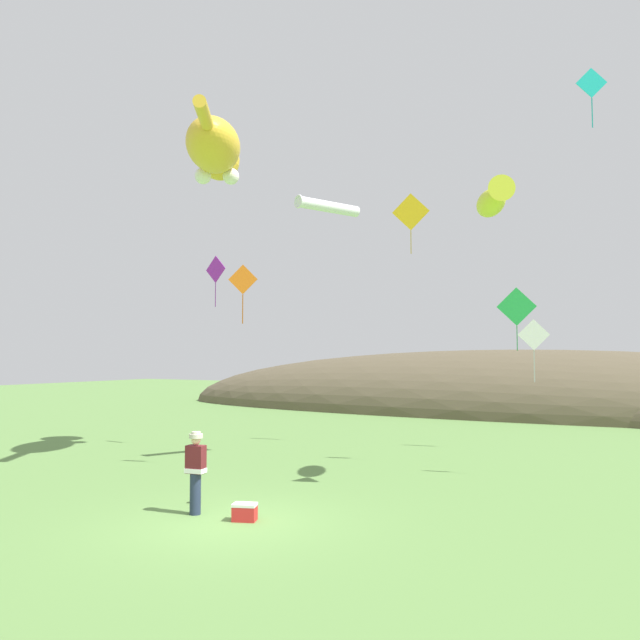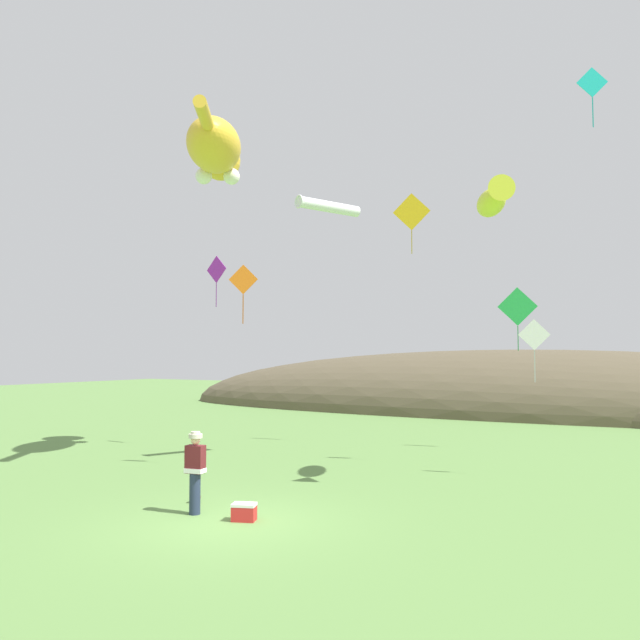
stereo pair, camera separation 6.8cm
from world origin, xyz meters
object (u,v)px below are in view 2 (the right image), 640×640
Objects in this scene: kite_giant_cat at (216,150)px; kite_diamond_white at (534,336)px; kite_diamond_teal at (592,83)px; kite_diamond_green at (517,307)px; kite_fish_windsock at (493,200)px; kite_diamond_violet at (216,270)px; kite_tube_streamer at (328,207)px; kite_diamond_orange at (243,280)px; kite_spool at (195,498)px; picnic_cooler at (244,512)px; festival_attendant at (195,470)px; kite_diamond_gold at (412,212)px.

kite_diamond_white is at bearing 7.12° from kite_giant_cat.
kite_diamond_green is (-2.97, 3.66, -6.26)m from kite_diamond_teal.
kite_fish_windsock is 5.43m from kite_diamond_teal.
kite_diamond_white is (11.46, -0.23, -2.66)m from kite_diamond_violet.
kite_diamond_orange is at bearing -129.57° from kite_tube_streamer.
kite_diamond_teal is (11.93, 2.56, 0.85)m from kite_giant_cat.
kite_diamond_green is 1.30× the size of kite_diamond_white.
picnic_cooler is (1.93, -0.76, 0.07)m from kite_spool.
kite_diamond_teal reaches higher than kite_diamond_orange.
kite_tube_streamer reaches higher than kite_fish_windsock.
kite_diamond_white is at bearing -1.15° from kite_diamond_violet.
kite_giant_cat is 2.21× the size of kite_fish_windsock.
kite_fish_windsock reaches higher than kite_spool.
kite_diamond_teal reaches higher than kite_diamond_white.
kite_diamond_teal is (7.81, 1.92, 3.19)m from kite_tube_streamer.
kite_diamond_orange is (-7.35, -1.06, -1.83)m from kite_fish_windsock.
picnic_cooler is at bearing -121.23° from kite_diamond_white.
kite_diamond_teal is at bearing 50.24° from festival_attendant.
kite_tube_streamer is at bearing 103.65° from picnic_cooler.
kite_diamond_violet is 1.09× the size of kite_diamond_white.
kite_diamond_teal is at bearing 53.32° from kite_fish_windsock.
kite_spool is 2.07m from picnic_cooler.
picnic_cooler is at bearing -104.28° from kite_diamond_green.
kite_tube_streamer is 8.65m from kite_diamond_teal.
kite_diamond_green is (3.17, 12.46, 5.02)m from picnic_cooler.
kite_fish_windsock is at bearing -11.29° from kite_tube_streamer.
kite_spool is at bearing 158.58° from picnic_cooler.
kite_spool is (-0.68, 0.83, -0.84)m from festival_attendant.
kite_tube_streamer is at bearing 168.71° from kite_fish_windsock.
kite_diamond_teal is 7.73m from kite_diamond_white.
kite_diamond_green is at bearing 96.09° from kite_fish_windsock.
kite_spool is 10.17m from kite_diamond_white.
kite_diamond_orange is 10.21m from kite_diamond_green.
kite_diamond_violet is 11.20m from kite_diamond_green.
kite_tube_streamer is at bearing -174.02° from kite_diamond_white.
kite_spool is at bearing -92.37° from kite_tube_streamer.
kite_diamond_gold is (-4.39, 5.73, 1.35)m from kite_fish_windsock.
kite_diamond_green is at bearing 34.75° from kite_giant_cat.
picnic_cooler is at bearing -76.35° from kite_tube_streamer.
kite_diamond_orange is 0.78× the size of kite_diamond_gold.
festival_attendant is at bearing -54.29° from kite_diamond_violet.
kite_diamond_gold reaches higher than kite_diamond_orange.
kite_tube_streamer is (4.11, 0.64, -2.33)m from kite_giant_cat.
kite_diamond_green is (6.63, 7.74, -0.53)m from kite_diamond_orange.
kite_giant_cat is at bearing 177.22° from kite_fish_windsock.
kite_diamond_orange is (-3.46, 4.72, 5.55)m from picnic_cooler.
kite_diamond_teal is at bearing 55.11° from picnic_cooler.
kite_fish_windsock reaches higher than kite_diamond_green.
kite_tube_streamer is at bearing 50.43° from kite_diamond_orange.
kite_diamond_gold reaches higher than kite_spool.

